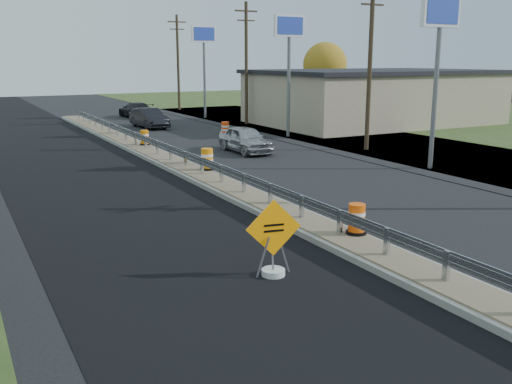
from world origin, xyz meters
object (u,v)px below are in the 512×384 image
car_silver (246,139)px  barrel_median_mid (207,160)px  barrel_median_far (145,138)px  barrel_median_near (357,219)px  car_dark_far (136,110)px  car_dark_mid (149,118)px  barrel_shoulder_mid (225,129)px  caution_sign (273,257)px

car_silver → barrel_median_mid: bearing=-132.4°
barrel_median_far → car_silver: (4.59, -3.92, 0.09)m
barrel_median_near → car_dark_far: bearing=82.6°
barrel_median_far → car_dark_mid: (3.49, 9.91, 0.10)m
barrel_median_near → car_dark_mid: (3.47, 29.61, 0.09)m
barrel_median_mid → barrel_shoulder_mid: 13.40m
car_silver → caution_sign: bearing=-115.1°
barrel_median_mid → car_silver: bearing=47.5°
barrel_median_far → car_dark_far: (4.90, 18.16, 0.04)m
barrel_median_near → car_dark_far: (4.89, 37.86, 0.03)m
caution_sign → barrel_shoulder_mid: (10.00, 23.86, -0.02)m
barrel_median_mid → car_silver: (4.45, 4.85, 0.04)m
barrel_shoulder_mid → car_dark_mid: (-3.10, 6.94, 0.28)m
caution_sign → car_dark_mid: size_ratio=0.42×
car_silver → car_dark_mid: 13.87m
barrel_shoulder_mid → car_silver: bearing=-106.2°
car_dark_mid → barrel_median_mid: bearing=-104.6°
barrel_shoulder_mid → car_silver: car_silver is taller
car_silver → car_dark_far: car_silver is taller
car_silver → car_dark_mid: bearing=94.7°
barrel_median_near → barrel_median_mid: 10.93m
car_silver → car_dark_far: bearing=89.3°
barrel_shoulder_mid → car_silver: (-2.00, -6.89, 0.27)m
caution_sign → car_silver: size_ratio=0.44×
barrel_median_mid → barrel_median_far: (-0.14, 8.77, -0.05)m
barrel_median_near → car_silver: (4.57, 15.78, 0.08)m
barrel_median_near → car_silver: 16.43m
car_dark_far → caution_sign: bearing=74.5°
barrel_median_near → car_dark_far: car_dark_far is taller
barrel_median_mid → car_dark_mid: size_ratio=0.22×
caution_sign → barrel_median_far: 21.17m
caution_sign → car_dark_far: bearing=89.5°
caution_sign → barrel_median_mid: size_ratio=1.96×
car_dark_mid → caution_sign: bearing=-107.0°
car_dark_mid → car_dark_far: 8.37m
caution_sign → barrel_median_mid: caution_sign is taller
car_dark_far → barrel_median_mid: bearing=76.5°
barrel_median_far → barrel_shoulder_mid: barrel_median_far is taller
barrel_shoulder_mid → car_dark_mid: car_dark_mid is taller
barrel_shoulder_mid → car_dark_far: 15.28m
caution_sign → car_dark_mid: 31.56m
barrel_shoulder_mid → car_dark_mid: 7.61m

